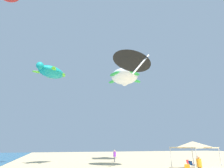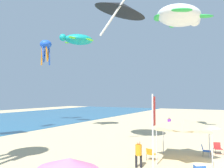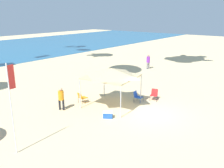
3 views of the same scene
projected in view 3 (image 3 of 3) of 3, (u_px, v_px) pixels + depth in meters
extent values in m
cube|color=#D6BC8C|center=(150.00, 115.00, 16.20)|extent=(120.00, 120.00, 0.10)
cylinder|color=#B7B7BC|center=(121.00, 102.00, 15.35)|extent=(0.07, 0.07, 2.11)
cylinder|color=#B7B7BC|center=(141.00, 89.00, 17.93)|extent=(0.07, 0.07, 2.11)
cylinder|color=#B7B7BC|center=(80.00, 94.00, 16.90)|extent=(0.07, 0.07, 2.11)
cylinder|color=#B7B7BC|center=(104.00, 83.00, 19.48)|extent=(0.07, 0.07, 2.11)
cube|color=#D1B784|center=(111.00, 77.00, 17.10)|extent=(3.61, 3.69, 0.10)
pyramid|color=#D1B784|center=(111.00, 72.00, 17.01)|extent=(3.54, 3.61, 0.55)
cylinder|color=black|center=(140.00, 101.00, 17.93)|extent=(0.02, 0.02, 0.40)
cylinder|color=black|center=(143.00, 99.00, 18.35)|extent=(0.02, 0.02, 0.40)
cylinder|color=black|center=(134.00, 100.00, 18.20)|extent=(0.02, 0.02, 0.40)
cylinder|color=black|center=(137.00, 98.00, 18.62)|extent=(0.02, 0.02, 0.40)
cube|color=blue|center=(139.00, 97.00, 18.22)|extent=(0.57, 0.57, 0.03)
cube|color=blue|center=(135.00, 94.00, 18.31)|extent=(0.50, 0.18, 0.41)
cylinder|color=black|center=(88.00, 100.00, 18.16)|extent=(0.02, 0.02, 0.40)
cylinder|color=black|center=(84.00, 98.00, 18.53)|extent=(0.02, 0.02, 0.40)
cylinder|color=black|center=(82.00, 102.00, 17.82)|extent=(0.02, 0.02, 0.40)
cylinder|color=black|center=(78.00, 100.00, 18.19)|extent=(0.02, 0.02, 0.40)
cube|color=orange|center=(83.00, 98.00, 18.12)|extent=(0.59, 0.59, 0.03)
cube|color=orange|center=(80.00, 96.00, 17.87)|extent=(0.21, 0.51, 0.41)
cylinder|color=black|center=(150.00, 98.00, 18.56)|extent=(0.02, 0.02, 0.40)
cylinder|color=black|center=(157.00, 99.00, 18.39)|extent=(0.02, 0.02, 0.40)
cylinder|color=black|center=(151.00, 96.00, 19.03)|extent=(0.02, 0.02, 0.40)
cylinder|color=black|center=(158.00, 97.00, 18.86)|extent=(0.02, 0.02, 0.40)
cube|color=red|center=(154.00, 95.00, 18.65)|extent=(0.66, 0.66, 0.03)
cube|color=red|center=(155.00, 91.00, 18.86)|extent=(0.28, 0.51, 0.41)
cube|color=blue|center=(108.00, 115.00, 15.60)|extent=(0.67, 0.72, 0.36)
cube|color=white|center=(108.00, 112.00, 15.54)|extent=(0.69, 0.74, 0.04)
cylinder|color=silver|center=(12.00, 110.00, 11.12)|extent=(0.06, 0.06, 4.38)
cube|color=red|center=(11.00, 77.00, 10.82)|extent=(0.30, 0.02, 1.10)
cylinder|color=slate|center=(147.00, 66.00, 28.95)|extent=(0.15, 0.15, 0.79)
cylinder|color=slate|center=(149.00, 65.00, 29.15)|extent=(0.15, 0.15, 0.79)
cylinder|color=purple|center=(148.00, 59.00, 28.84)|extent=(0.41, 0.41, 0.68)
sphere|color=tan|center=(148.00, 56.00, 28.71)|extent=(0.26, 0.26, 0.26)
cylinder|color=black|center=(60.00, 105.00, 16.85)|extent=(0.14, 0.14, 0.73)
cylinder|color=black|center=(63.00, 105.00, 16.78)|extent=(0.14, 0.14, 0.73)
cylinder|color=orange|center=(61.00, 95.00, 16.62)|extent=(0.38, 0.38, 0.64)
sphere|color=tan|center=(61.00, 89.00, 16.49)|extent=(0.24, 0.24, 0.24)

